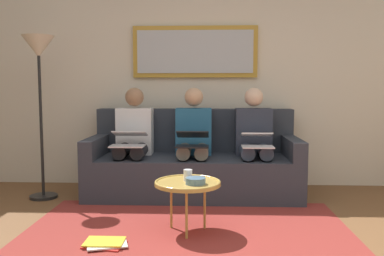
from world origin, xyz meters
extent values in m
cube|color=beige|center=(0.00, -2.60, 1.30)|extent=(6.00, 0.12, 2.60)
cube|color=maroon|center=(0.00, -0.85, 0.00)|extent=(2.60, 1.80, 0.01)
cube|color=#2D333D|center=(0.00, -2.05, 0.21)|extent=(2.20, 0.90, 0.42)
cube|color=#2D333D|center=(0.00, -2.40, 0.66)|extent=(2.20, 0.20, 0.48)
cube|color=#2D333D|center=(-1.03, -2.05, 0.52)|extent=(0.14, 0.90, 0.20)
cube|color=#2D333D|center=(1.03, -2.05, 0.52)|extent=(0.14, 0.90, 0.20)
cube|color=#B7892D|center=(0.00, -2.51, 1.55)|extent=(1.42, 0.04, 0.59)
cube|color=#B2B7BC|center=(0.00, -2.48, 1.55)|extent=(1.32, 0.01, 0.49)
cylinder|color=tan|center=(0.00, -0.90, 0.39)|extent=(0.52, 0.52, 0.03)
torus|color=tan|center=(0.00, -0.90, 0.40)|extent=(0.52, 0.52, 0.02)
cylinder|color=#B28E42|center=(0.00, -0.74, 0.19)|extent=(0.02, 0.02, 0.38)
cylinder|color=#B28E42|center=(-0.13, -0.98, 0.19)|extent=(0.02, 0.02, 0.38)
cylinder|color=#B28E42|center=(0.14, -0.98, 0.19)|extent=(0.02, 0.02, 0.38)
cylinder|color=silver|center=(0.00, -0.94, 0.45)|extent=(0.07, 0.07, 0.09)
cylinder|color=slate|center=(-0.06, -0.83, 0.43)|extent=(0.15, 0.15, 0.05)
cube|color=#2D3342|center=(-0.64, -2.15, 0.67)|extent=(0.38, 0.22, 0.50)
sphere|color=beige|center=(-0.64, -2.15, 1.04)|extent=(0.20, 0.20, 0.20)
cylinder|color=#384256|center=(-0.73, -1.94, 0.49)|extent=(0.14, 0.42, 0.14)
cylinder|color=#384256|center=(-0.55, -1.94, 0.49)|extent=(0.14, 0.42, 0.14)
cylinder|color=#384256|center=(-0.73, -1.73, 0.21)|extent=(0.11, 0.11, 0.42)
cylinder|color=#384256|center=(-0.55, -1.73, 0.21)|extent=(0.11, 0.11, 0.42)
cube|color=white|center=(-0.64, -1.73, 0.57)|extent=(0.31, 0.20, 0.01)
cube|color=white|center=(-0.64, -1.86, 0.67)|extent=(0.31, 0.20, 0.06)
cube|color=#A5C6EA|center=(-0.64, -1.85, 0.68)|extent=(0.28, 0.18, 0.05)
cube|color=#235B84|center=(0.00, -2.15, 0.67)|extent=(0.38, 0.22, 0.50)
sphere|color=tan|center=(0.00, -2.15, 1.04)|extent=(0.20, 0.20, 0.20)
cylinder|color=gray|center=(-0.09, -1.94, 0.49)|extent=(0.14, 0.42, 0.14)
cylinder|color=gray|center=(0.09, -1.94, 0.49)|extent=(0.14, 0.42, 0.14)
cylinder|color=gray|center=(-0.09, -1.73, 0.21)|extent=(0.11, 0.11, 0.42)
cylinder|color=gray|center=(0.09, -1.73, 0.21)|extent=(0.11, 0.11, 0.42)
cube|color=black|center=(0.00, -1.73, 0.57)|extent=(0.32, 0.21, 0.01)
cube|color=black|center=(0.00, -1.87, 0.67)|extent=(0.32, 0.20, 0.09)
cube|color=#A5C6EA|center=(0.00, -1.87, 0.67)|extent=(0.29, 0.17, 0.07)
cube|color=silver|center=(0.64, -2.15, 0.67)|extent=(0.38, 0.22, 0.50)
sphere|color=#997051|center=(0.64, -2.15, 1.04)|extent=(0.20, 0.20, 0.20)
cylinder|color=#232328|center=(0.55, -1.94, 0.49)|extent=(0.14, 0.42, 0.14)
cylinder|color=#232328|center=(0.73, -1.94, 0.49)|extent=(0.14, 0.42, 0.14)
cylinder|color=#232328|center=(0.55, -1.73, 0.21)|extent=(0.11, 0.11, 0.42)
cylinder|color=#232328|center=(0.73, -1.73, 0.21)|extent=(0.11, 0.11, 0.42)
cube|color=silver|center=(0.64, -1.73, 0.57)|extent=(0.34, 0.21, 0.01)
cube|color=silver|center=(0.64, -1.87, 0.67)|extent=(0.34, 0.21, 0.07)
cube|color=#A5C6EA|center=(0.64, -1.86, 0.68)|extent=(0.31, 0.18, 0.06)
cube|color=red|center=(0.58, -0.57, 0.01)|extent=(0.31, 0.24, 0.01)
cube|color=white|center=(0.56, -0.57, 0.02)|extent=(0.33, 0.27, 0.01)
cube|color=yellow|center=(0.59, -0.58, 0.03)|extent=(0.28, 0.20, 0.01)
cylinder|color=black|center=(1.55, -1.85, 0.01)|extent=(0.28, 0.28, 0.03)
cylinder|color=black|center=(1.55, -1.85, 0.75)|extent=(0.03, 0.03, 1.50)
cone|color=beige|center=(1.55, -1.85, 1.55)|extent=(0.32, 0.32, 0.22)
camera|label=1|loc=(-0.17, 2.27, 1.13)|focal=38.61mm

